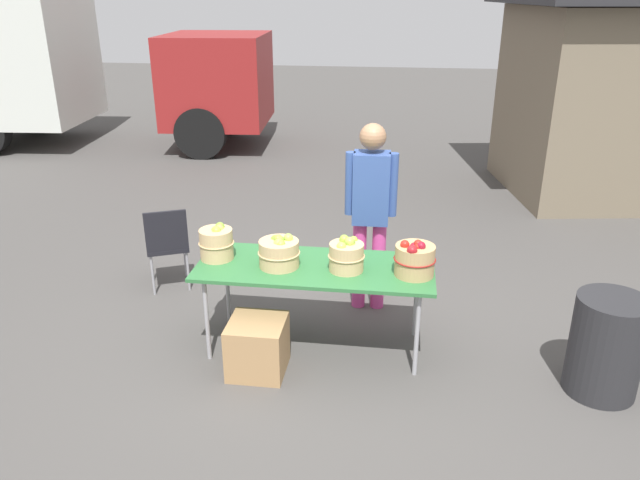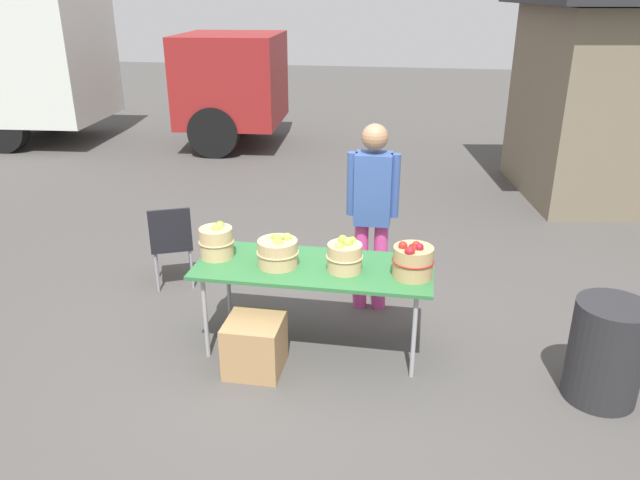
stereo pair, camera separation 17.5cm
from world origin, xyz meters
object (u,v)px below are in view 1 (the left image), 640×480
apple_basket_green_0 (217,243)px  market_table (315,271)px  produce_crate (258,346)px  apple_basket_green_1 (279,252)px  folding_chair (167,242)px  apple_basket_green_2 (346,256)px  box_truck (27,65)px  apple_basket_red_0 (415,259)px  trash_barrel (606,346)px  vendor_adult (371,204)px

apple_basket_green_0 → market_table: bearing=-2.6°
market_table → produce_crate: size_ratio=4.37×
market_table → apple_basket_green_1: bearing=-170.8°
apple_basket_green_0 → folding_chair: apple_basket_green_0 is taller
apple_basket_green_2 → apple_basket_green_0: bearing=175.7°
market_table → box_truck: size_ratio=0.24×
apple_basket_green_1 → apple_basket_red_0: bearing=-0.8°
apple_basket_green_1 → folding_chair: size_ratio=0.39×
apple_basket_green_2 → folding_chair: apple_basket_green_2 is taller
market_table → apple_basket_red_0: 0.81m
apple_basket_red_0 → apple_basket_green_1: bearing=179.2°
trash_barrel → vendor_adult: bearing=149.0°
apple_basket_green_1 → apple_basket_red_0: 1.06m
vendor_adult → trash_barrel: bearing=147.8°
apple_basket_green_0 → apple_basket_red_0: (1.60, -0.10, -0.01)m
vendor_adult → produce_crate: (-0.79, -1.18, -0.81)m
produce_crate → trash_barrel: bearing=2.1°
market_table → apple_basket_green_0: apple_basket_green_0 is taller
vendor_adult → folding_chair: (-1.99, 0.10, -0.52)m
vendor_adult → produce_crate: bearing=55.0°
box_truck → folding_chair: bearing=-54.4°
apple_basket_green_1 → produce_crate: bearing=-107.6°
market_table → box_truck: bearing=134.4°
apple_basket_red_0 → vendor_adult: vendor_adult is taller
apple_basket_red_0 → produce_crate: size_ratio=0.75×
apple_basket_green_2 → folding_chair: 2.10m
folding_chair → vendor_adult: bearing=152.7°
apple_basket_green_2 → apple_basket_red_0: bearing=-1.8°
apple_basket_green_0 → box_truck: bearing=130.6°
apple_basket_green_1 → apple_basket_green_2: bearing=0.1°
produce_crate → box_truck: bearing=130.8°
apple_basket_green_1 → apple_basket_red_0: (1.06, -0.02, 0.01)m
apple_basket_green_2 → vendor_adult: (0.14, 0.82, 0.16)m
market_table → apple_basket_red_0: bearing=-4.4°
box_truck → produce_crate: size_ratio=18.04×
box_truck → apple_basket_green_2: bearing=-49.4°
apple_basket_green_0 → vendor_adult: size_ratio=0.17×
apple_basket_red_0 → trash_barrel: 1.52m
box_truck → folding_chair: box_truck is taller
box_truck → folding_chair: size_ratio=9.13×
apple_basket_green_1 → market_table: bearing=9.2°
apple_basket_green_0 → folding_chair: 1.20m
market_table → folding_chair: (-1.60, 0.87, -0.20)m
box_truck → trash_barrel: size_ratio=10.20×
apple_basket_green_1 → box_truck: (-6.12, 6.59, 0.62)m
apple_basket_red_0 → folding_chair: apple_basket_red_0 is taller
vendor_adult → box_truck: bearing=-41.6°
trash_barrel → produce_crate: size_ratio=1.77×
apple_basket_green_0 → produce_crate: apple_basket_green_0 is taller
apple_basket_green_0 → apple_basket_green_2: apple_basket_green_0 is taller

